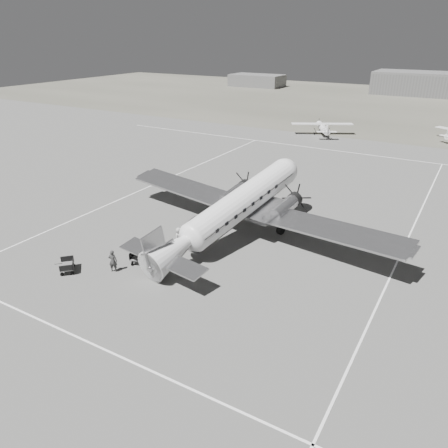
% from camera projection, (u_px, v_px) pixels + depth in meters
% --- Properties ---
extents(ground, '(260.00, 260.00, 0.00)m').
position_uv_depth(ground, '(234.00, 258.00, 36.64)').
color(ground, slate).
rests_on(ground, ground).
extents(taxi_line_near, '(60.00, 0.15, 0.01)m').
position_uv_depth(taxi_line_near, '(117.00, 355.00, 25.58)').
color(taxi_line_near, white).
rests_on(taxi_line_near, ground).
extents(taxi_line_right, '(0.15, 80.00, 0.01)m').
position_uv_depth(taxi_line_right, '(380.00, 298.00, 31.08)').
color(taxi_line_right, white).
rests_on(taxi_line_right, ground).
extents(taxi_line_left, '(0.15, 60.00, 0.01)m').
position_uv_depth(taxi_line_left, '(144.00, 189.00, 52.86)').
color(taxi_line_left, white).
rests_on(taxi_line_left, ground).
extents(taxi_line_horizon, '(90.00, 0.15, 0.01)m').
position_uv_depth(taxi_line_horizon, '(358.00, 153.00, 68.22)').
color(taxi_line_horizon, white).
rests_on(taxi_line_horizon, ground).
extents(grass_infield, '(260.00, 90.00, 0.01)m').
position_uv_depth(grass_infield, '(415.00, 106.00, 111.66)').
color(grass_infield, '#686558').
rests_on(grass_infield, ground).
extents(hangar_main, '(42.00, 14.00, 6.60)m').
position_uv_depth(hangar_main, '(448.00, 85.00, 127.76)').
color(hangar_main, '#5D5D5D').
rests_on(hangar_main, ground).
extents(shed_secondary, '(18.00, 10.00, 4.00)m').
position_uv_depth(shed_secondary, '(257.00, 80.00, 152.11)').
color(shed_secondary, '#606060').
rests_on(shed_secondary, ground).
extents(dc3_airliner, '(33.33, 25.71, 5.77)m').
position_uv_depth(dc3_airliner, '(235.00, 209.00, 38.97)').
color(dc3_airliner, '#A6A6A8').
rests_on(dc3_airliner, ground).
extents(light_plane_left, '(14.26, 13.42, 2.34)m').
position_uv_depth(light_plane_left, '(322.00, 129.00, 80.16)').
color(light_plane_left, white).
rests_on(light_plane_left, ground).
extents(baggage_cart_near, '(2.23, 1.86, 1.08)m').
position_uv_depth(baggage_cart_near, '(142.00, 258.00, 35.48)').
color(baggage_cart_near, '#606060').
rests_on(baggage_cart_near, ground).
extents(baggage_cart_far, '(2.07, 2.06, 0.97)m').
position_uv_depth(baggage_cart_far, '(67.00, 266.00, 34.40)').
color(baggage_cart_far, '#606060').
rests_on(baggage_cart_far, ground).
extents(ground_crew, '(0.80, 0.70, 1.85)m').
position_uv_depth(ground_crew, '(113.00, 261.00, 34.23)').
color(ground_crew, '#313131').
rests_on(ground_crew, ground).
extents(ramp_agent, '(0.63, 0.78, 1.52)m').
position_uv_depth(ramp_agent, '(156.00, 249.00, 36.42)').
color(ramp_agent, '#BBBBB9').
rests_on(ramp_agent, ground).
extents(passenger, '(0.58, 0.88, 1.79)m').
position_uv_depth(passenger, '(179.00, 237.00, 38.28)').
color(passenger, '#AFB0AD').
rests_on(passenger, ground).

